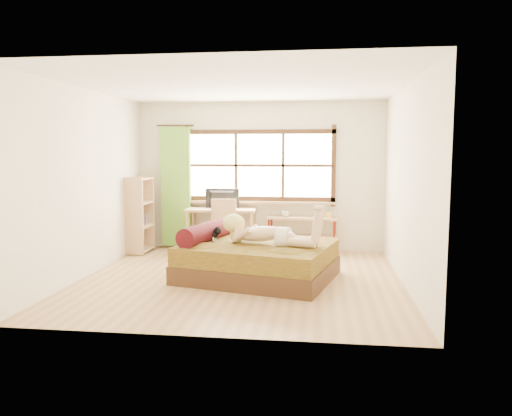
# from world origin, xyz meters

# --- Properties ---
(floor) EXTENTS (4.50, 4.50, 0.00)m
(floor) POSITION_xyz_m (0.00, 0.00, 0.00)
(floor) COLOR #9E754C
(floor) RESTS_ON ground
(ceiling) EXTENTS (4.50, 4.50, 0.00)m
(ceiling) POSITION_xyz_m (0.00, 0.00, 2.70)
(ceiling) COLOR white
(ceiling) RESTS_ON wall_back
(wall_back) EXTENTS (4.50, 0.00, 4.50)m
(wall_back) POSITION_xyz_m (0.00, 2.25, 1.35)
(wall_back) COLOR silver
(wall_back) RESTS_ON floor
(wall_front) EXTENTS (4.50, 0.00, 4.50)m
(wall_front) POSITION_xyz_m (0.00, -2.25, 1.35)
(wall_front) COLOR silver
(wall_front) RESTS_ON floor
(wall_left) EXTENTS (0.00, 4.50, 4.50)m
(wall_left) POSITION_xyz_m (-2.25, 0.00, 1.35)
(wall_left) COLOR silver
(wall_left) RESTS_ON floor
(wall_right) EXTENTS (0.00, 4.50, 4.50)m
(wall_right) POSITION_xyz_m (2.25, 0.00, 1.35)
(wall_right) COLOR silver
(wall_right) RESTS_ON floor
(window) EXTENTS (2.80, 0.16, 1.46)m
(window) POSITION_xyz_m (0.00, 2.22, 1.51)
(window) COLOR #FFEDBF
(window) RESTS_ON wall_back
(curtain) EXTENTS (0.55, 0.10, 2.20)m
(curtain) POSITION_xyz_m (-1.55, 2.13, 1.15)
(curtain) COLOR #579629
(curtain) RESTS_ON wall_back
(bed) EXTENTS (2.36, 2.07, 0.77)m
(bed) POSITION_xyz_m (0.19, 0.08, 0.27)
(bed) COLOR #31230E
(bed) RESTS_ON floor
(woman) EXTENTS (1.48, 0.74, 0.61)m
(woman) POSITION_xyz_m (0.39, 0.01, 0.81)
(woman) COLOR #D1AA87
(woman) RESTS_ON bed
(kitten) EXTENTS (0.32, 0.19, 0.24)m
(kitten) POSITION_xyz_m (-0.48, 0.16, 0.63)
(kitten) COLOR black
(kitten) RESTS_ON bed
(desk) EXTENTS (1.27, 0.61, 0.78)m
(desk) POSITION_xyz_m (-0.66, 1.95, 0.68)
(desk) COLOR tan
(desk) RESTS_ON floor
(monitor) EXTENTS (0.62, 0.10, 0.35)m
(monitor) POSITION_xyz_m (-0.66, 2.00, 0.96)
(monitor) COLOR black
(monitor) RESTS_ON desk
(chair) EXTENTS (0.45, 0.45, 0.98)m
(chair) POSITION_xyz_m (-0.56, 1.59, 0.54)
(chair) COLOR tan
(chair) RESTS_ON floor
(pipe_shelf) EXTENTS (1.29, 0.42, 0.72)m
(pipe_shelf) POSITION_xyz_m (0.81, 2.07, 0.47)
(pipe_shelf) COLOR tan
(pipe_shelf) RESTS_ON floor
(cup) EXTENTS (0.14, 0.14, 0.10)m
(cup) POSITION_xyz_m (0.49, 2.07, 0.69)
(cup) COLOR gray
(cup) RESTS_ON pipe_shelf
(book) EXTENTS (0.17, 0.22, 0.02)m
(book) POSITION_xyz_m (0.99, 2.07, 0.64)
(book) COLOR gray
(book) RESTS_ON pipe_shelf
(bookshelf) EXTENTS (0.34, 0.59, 1.36)m
(bookshelf) POSITION_xyz_m (-2.08, 1.64, 0.69)
(bookshelf) COLOR tan
(bookshelf) RESTS_ON floor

